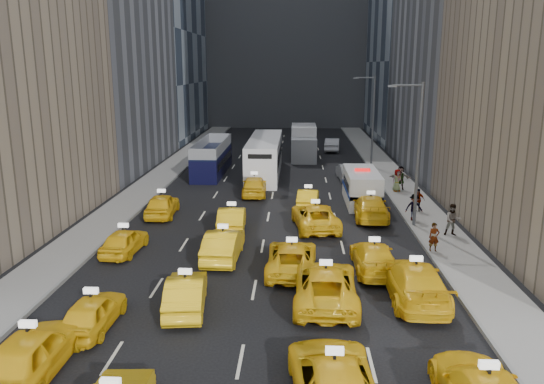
{
  "coord_description": "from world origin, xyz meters",
  "views": [
    {
      "loc": [
        1.87,
        -20.36,
        9.94
      ],
      "look_at": [
        0.31,
        12.8,
        2.0
      ],
      "focal_mm": 35.0,
      "sensor_mm": 36.0,
      "label": 1
    }
  ],
  "objects": [
    {
      "name": "taxi_2",
      "position": [
        3.05,
        -6.16,
        0.76
      ],
      "size": [
        2.94,
        5.63,
        1.51
      ],
      "primitive_type": "imported",
      "rotation": [
        0.0,
        0.0,
        3.22
      ],
      "color": "yellow",
      "rests_on": "ground"
    },
    {
      "name": "pedestrian_2",
      "position": [
        9.49,
        13.07,
        1.02
      ],
      "size": [
        1.16,
        0.54,
        1.75
      ],
      "primitive_type": "imported",
      "rotation": [
        0.0,
        0.0,
        0.07
      ],
      "color": "gray",
      "rests_on": "sidewalk_east"
    },
    {
      "name": "taxi_12",
      "position": [
        -7.18,
        13.81,
        0.77
      ],
      "size": [
        2.06,
        4.62,
        1.54
      ],
      "primitive_type": "imported",
      "rotation": [
        0.0,
        0.0,
        3.2
      ],
      "color": "yellow",
      "rests_on": "ground"
    },
    {
      "name": "curb_east",
      "position": [
        9.05,
        25.0,
        0.09
      ],
      "size": [
        0.15,
        90.0,
        0.18
      ],
      "primitive_type": "cube",
      "color": "slate",
      "rests_on": "ground"
    },
    {
      "name": "sidewalk_west",
      "position": [
        -10.5,
        25.0,
        0.07
      ],
      "size": [
        3.0,
        90.0,
        0.15
      ],
      "primitive_type": "cube",
      "color": "gray",
      "rests_on": "ground"
    },
    {
      "name": "taxi_4",
      "position": [
        -5.93,
        -1.93,
        0.68
      ],
      "size": [
        1.71,
        4.03,
        1.36
      ],
      "primitive_type": "imported",
      "rotation": [
        0.0,
        0.0,
        3.11
      ],
      "color": "yellow",
      "rests_on": "ground"
    },
    {
      "name": "nypd_van",
      "position": [
        6.69,
        17.97,
        1.18
      ],
      "size": [
        2.68,
        6.17,
        2.6
      ],
      "rotation": [
        0.0,
        0.0,
        -0.05
      ],
      "color": "white",
      "rests_on": "ground"
    },
    {
      "name": "ground",
      "position": [
        0.0,
        0.0,
        0.0
      ],
      "size": [
        160.0,
        160.0,
        0.0
      ],
      "primitive_type": "plane",
      "color": "black",
      "rests_on": "ground"
    },
    {
      "name": "misc_car_4",
      "position": [
        6.09,
        42.42,
        0.78
      ],
      "size": [
        2.13,
        4.9,
        1.57
      ],
      "primitive_type": "imported",
      "rotation": [
        0.0,
        0.0,
        3.04
      ],
      "color": "#AEAFB6",
      "rests_on": "ground"
    },
    {
      "name": "pedestrian_1",
      "position": [
        11.1,
        10.02,
        1.1
      ],
      "size": [
        0.96,
        0.57,
        1.9
      ],
      "primitive_type": "imported",
      "rotation": [
        0.0,
        0.0,
        -0.08
      ],
      "color": "gray",
      "rests_on": "sidewalk_east"
    },
    {
      "name": "box_truck",
      "position": [
        2.63,
        37.22,
        1.74
      ],
      "size": [
        2.81,
        7.78,
        3.53
      ],
      "rotation": [
        0.0,
        0.0,
        0.02
      ],
      "color": "silver",
      "rests_on": "ground"
    },
    {
      "name": "pedestrian_4",
      "position": [
        9.89,
        21.28,
        1.04
      ],
      "size": [
        0.98,
        0.79,
        1.77
      ],
      "primitive_type": "imported",
      "rotation": [
        0.0,
        0.0,
        0.42
      ],
      "color": "gray",
      "rests_on": "sidewalk_east"
    },
    {
      "name": "taxi_17",
      "position": [
        2.72,
        16.57,
        0.67
      ],
      "size": [
        1.73,
        4.14,
        1.33
      ],
      "primitive_type": "imported",
      "rotation": [
        0.0,
        0.0,
        3.06
      ],
      "color": "yellow",
      "rests_on": "ground"
    },
    {
      "name": "misc_car_1",
      "position": [
        -7.12,
        39.02,
        0.75
      ],
      "size": [
        2.85,
        5.54,
        1.49
      ],
      "primitive_type": "imported",
      "rotation": [
        0.0,
        0.0,
        3.21
      ],
      "color": "black",
      "rests_on": "ground"
    },
    {
      "name": "city_bus",
      "position": [
        -1.09,
        28.18,
        1.7
      ],
      "size": [
        4.12,
        13.5,
        3.43
      ],
      "rotation": [
        0.0,
        0.0,
        0.1
      ],
      "color": "silver",
      "rests_on": "ground"
    },
    {
      "name": "building_backdrop",
      "position": [
        0.0,
        72.0,
        20.0
      ],
      "size": [
        30.0,
        12.0,
        40.0
      ],
      "primitive_type": "cube",
      "color": "slate",
      "rests_on": "ground"
    },
    {
      "name": "curb_west",
      "position": [
        -9.05,
        25.0,
        0.09
      ],
      "size": [
        0.15,
        90.0,
        0.18
      ],
      "primitive_type": "cube",
      "color": "slate",
      "rests_on": "ground"
    },
    {
      "name": "taxi_15",
      "position": [
        6.8,
        13.87,
        0.78
      ],
      "size": [
        2.38,
        5.46,
        1.56
      ],
      "primitive_type": "imported",
      "rotation": [
        0.0,
        0.0,
        3.11
      ],
      "color": "yellow",
      "rests_on": "ground"
    },
    {
      "name": "taxi_8",
      "position": [
        -7.41,
        6.49,
        0.68
      ],
      "size": [
        1.9,
        4.1,
        1.36
      ],
      "primitive_type": "imported",
      "rotation": [
        0.0,
        0.0,
        3.07
      ],
      "color": "yellow",
      "rests_on": "ground"
    },
    {
      "name": "taxi_9",
      "position": [
        -1.93,
        5.86,
        0.79
      ],
      "size": [
        1.81,
        4.85,
        1.58
      ],
      "primitive_type": "imported",
      "rotation": [
        0.0,
        0.0,
        3.11
      ],
      "color": "yellow",
      "rests_on": "ground"
    },
    {
      "name": "taxi_5",
      "position": [
        -2.68,
        -0.09,
        0.73
      ],
      "size": [
        2.05,
        4.57,
        1.46
      ],
      "primitive_type": "imported",
      "rotation": [
        0.0,
        0.0,
        3.26
      ],
      "color": "yellow",
      "rests_on": "ground"
    },
    {
      "name": "taxi_7",
      "position": [
        7.04,
        1.29,
        0.84
      ],
      "size": [
        2.39,
        5.79,
        1.67
      ],
      "primitive_type": "imported",
      "rotation": [
        0.0,
        0.0,
        3.13
      ],
      "color": "yellow",
      "rests_on": "ground"
    },
    {
      "name": "pedestrian_0",
      "position": [
        9.32,
        7.21,
        0.94
      ],
      "size": [
        0.59,
        0.41,
        1.58
      ],
      "primitive_type": "imported",
      "rotation": [
        0.0,
        0.0,
        0.06
      ],
      "color": "gray",
      "rests_on": "sidewalk_east"
    },
    {
      "name": "pedestrian_3",
      "position": [
        10.24,
        15.4,
        0.94
      ],
      "size": [
        0.97,
        0.53,
        1.57
      ],
      "primitive_type": "imported",
      "rotation": [
        0.0,
        0.0,
        -0.12
      ],
      "color": "gray",
      "rests_on": "sidewalk_east"
    },
    {
      "name": "streetlight_far",
      "position": [
        9.18,
        32.0,
        4.92
      ],
      "size": [
        2.15,
        0.22,
        9.0
      ],
      "color": "#595B60",
      "rests_on": "ground"
    },
    {
      "name": "misc_car_2",
      "position": [
        2.74,
        44.53,
        0.73
      ],
      "size": [
        2.13,
        5.05,
        1.46
      ],
      "primitive_type": "imported",
      "rotation": [
        0.0,
        0.0,
        3.16
      ],
      "color": "gray",
      "rests_on": "ground"
    },
    {
      "name": "taxi_13",
      "position": [
        -2.08,
        10.82,
        0.75
      ],
      "size": [
        1.85,
        4.62,
        1.49
      ],
      "primitive_type": "imported",
      "rotation": [
        0.0,
        0.0,
        3.2
      ],
      "color": "yellow",
      "rests_on": "ground"
    },
    {
      "name": "sidewalk_east",
      "position": [
        10.5,
        25.0,
        0.07
      ],
      "size": [
        3.0,
        90.0,
        0.15
      ],
      "primitive_type": "cube",
      "color": "gray",
      "rests_on": "ground"
    },
    {
      "name": "misc_car_3",
      "position": [
        -1.3,
        43.98,
        0.83
      ],
      "size": [
        2.39,
        5.04,
        1.67
      ],
      "primitive_type": "imported",
      "rotation": [
        0.0,
        0.0,
        3.23
      ],
      "color": "black",
      "rests_on": "ground"
    },
    {
      "name": "double_decker",
      "position": [
        -6.1,
        28.71,
        1.52
      ],
      "size": [
        2.78,
        10.62,
        3.07
      ],
      "rotation": [
        0.0,
        0.0,
        0.04
      ],
      "color": "black",
      "rests_on": "ground"
    },
    {
      "name": "taxi_14",
      "position": [
        3.07,
        11.54,
        0.76
      ],
      "size": [
        3.22,
        5.76,
        1.52
      ],
      "primitive_type": "imported",
      "rotation": [
        0.0,
        0.0,
        3.27
      ],
      "color": "yellow",
      "rests_on": "ground"
    },
    {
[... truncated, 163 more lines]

